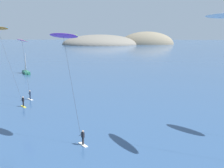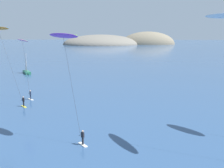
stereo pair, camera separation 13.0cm
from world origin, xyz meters
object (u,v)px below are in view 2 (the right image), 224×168
object	(u,v)px
kitesurfer_pink	(23,45)
kitesurfer_purple	(65,46)
kitesurfer_orange	(0,35)
sailboat_far	(27,71)

from	to	relation	value
kitesurfer_pink	kitesurfer_purple	size ratio (longest dim) A/B	0.88
kitesurfer_orange	kitesurfer_purple	world-z (taller)	kitesurfer_orange
kitesurfer_orange	kitesurfer_pink	world-z (taller)	kitesurfer_orange
sailboat_far	kitesurfer_orange	world-z (taller)	kitesurfer_orange
kitesurfer_orange	kitesurfer_pink	size ratio (longest dim) A/B	1.21
kitesurfer_pink	kitesurfer_purple	xyz separation A→B (m)	(12.04, -20.15, 1.07)
kitesurfer_orange	kitesurfer_pink	distance (m)	4.94
kitesurfer_pink	sailboat_far	bearing A→B (deg)	109.08
sailboat_far	kitesurfer_purple	world-z (taller)	kitesurfer_purple
kitesurfer_pink	kitesurfer_orange	bearing A→B (deg)	-121.39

